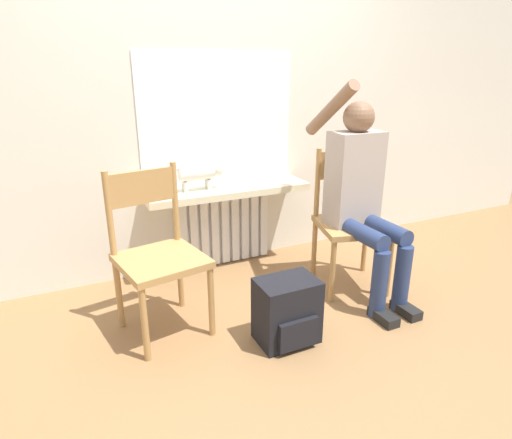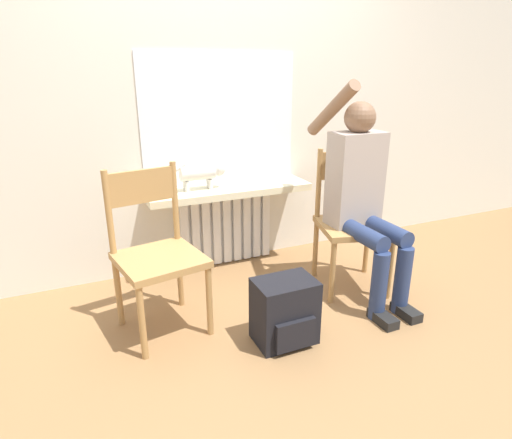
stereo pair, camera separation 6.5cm
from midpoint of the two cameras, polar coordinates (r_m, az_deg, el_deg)
name	(u,v)px [view 1 (the left image)]	position (r m, az deg, el deg)	size (l,w,h in m)	color
ground_plane	(298,339)	(2.54, 4.83, -15.56)	(12.00, 12.00, 0.00)	olive
wall_with_window	(216,85)	(3.21, -5.99, 17.44)	(7.00, 0.06, 2.70)	silver
radiator	(223,227)	(3.34, -4.92, -0.98)	(0.75, 0.08, 0.59)	white
windowsill	(228,191)	(3.14, -4.37, 3.87)	(1.21, 0.32, 0.05)	beige
window_glass	(219,120)	(3.19, -5.62, 13.05)	(1.16, 0.01, 0.93)	white
chair_left	(157,252)	(2.48, -13.75, -4.20)	(0.52, 0.52, 0.95)	#B2844C
chair_right	(350,218)	(3.00, 11.84, 0.14)	(0.55, 0.55, 0.95)	#B2844C
person	(362,191)	(2.85, 13.28, 3.74)	(0.36, 0.98, 1.40)	navy
cat	(202,172)	(3.06, -7.82, 6.27)	(0.45, 0.11, 0.21)	silver
backpack	(287,311)	(2.43, 3.41, -12.14)	(0.33, 0.27, 0.37)	black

